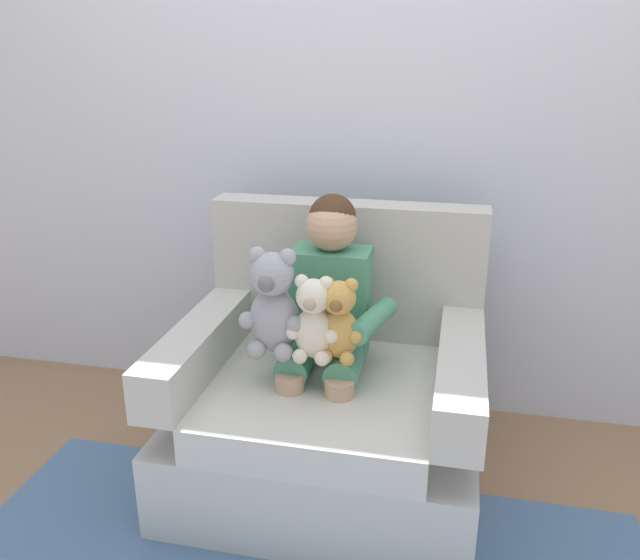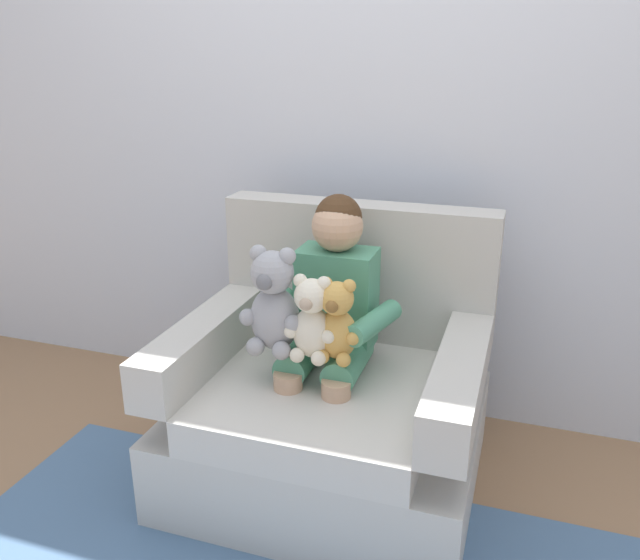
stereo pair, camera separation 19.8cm
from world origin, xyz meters
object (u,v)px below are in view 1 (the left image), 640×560
plush_honey (339,322)px  plush_grey (273,305)px  armchair (330,400)px  plush_cream (314,321)px  seated_child (327,308)px

plush_honey → plush_grey: (-0.21, -0.00, 0.04)m
armchair → plush_grey: (-0.15, -0.14, 0.39)m
plush_honey → plush_grey: size_ratio=0.77×
plush_grey → plush_cream: bearing=-14.6°
plush_honey → plush_cream: size_ratio=0.98×
armchair → plush_grey: size_ratio=2.86×
seated_child → plush_cream: bearing=-86.1°
plush_honey → plush_cream: 0.08m
seated_child → plush_cream: seated_child is taller
seated_child → plush_honey: size_ratio=3.07×
armchair → plush_cream: armchair is taller
armchair → seated_child: seated_child is taller
plush_honey → plush_grey: bearing=173.6°
armchair → plush_grey: 0.44m
armchair → seated_child: size_ratio=1.21×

